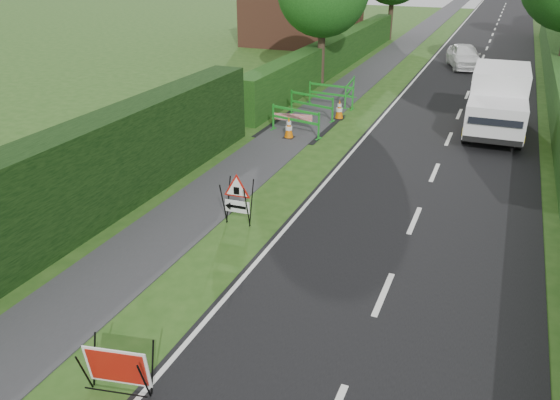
% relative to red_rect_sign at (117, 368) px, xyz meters
% --- Properties ---
extents(ground, '(120.00, 120.00, 0.00)m').
position_rel_red_rect_sign_xyz_m(ground, '(0.68, 3.17, -0.49)').
color(ground, '#234915').
rests_on(ground, ground).
extents(road_surface, '(6.00, 90.00, 0.02)m').
position_rel_red_rect_sign_xyz_m(road_surface, '(3.18, 38.17, -0.49)').
color(road_surface, black).
rests_on(road_surface, ground).
extents(footpath, '(2.00, 90.00, 0.02)m').
position_rel_red_rect_sign_xyz_m(footpath, '(-2.32, 38.17, -0.49)').
color(footpath, '#2D2D30').
rests_on(footpath, ground).
extents(hedge_west_near, '(1.10, 18.00, 2.50)m').
position_rel_red_rect_sign_xyz_m(hedge_west_near, '(-4.32, 3.17, -0.49)').
color(hedge_west_near, black).
rests_on(hedge_west_near, ground).
extents(hedge_west_far, '(1.00, 24.00, 1.80)m').
position_rel_red_rect_sign_xyz_m(hedge_west_far, '(-4.32, 25.17, -0.49)').
color(hedge_west_far, '#14380F').
rests_on(hedge_west_far, ground).
extents(house_west, '(7.50, 7.40, 7.88)m').
position_rel_red_rect_sign_xyz_m(house_west, '(-9.32, 33.17, 2.40)').
color(house_west, brown).
rests_on(house_west, ground).
extents(red_rect_sign, '(1.10, 0.79, 0.86)m').
position_rel_red_rect_sign_xyz_m(red_rect_sign, '(0.00, 0.00, 0.00)').
color(red_rect_sign, black).
rests_on(red_rect_sign, ground).
extents(triangle_sign, '(0.83, 0.83, 1.15)m').
position_rel_red_rect_sign_xyz_m(triangle_sign, '(-0.88, 5.74, 0.31)').
color(triangle_sign, black).
rests_on(triangle_sign, ground).
extents(works_van, '(2.08, 5.03, 2.27)m').
position_rel_red_rect_sign_xyz_m(works_van, '(4.59, 16.24, 0.71)').
color(works_van, silver).
rests_on(works_van, ground).
extents(traffic_cone_0, '(0.38, 0.38, 0.79)m').
position_rel_red_rect_sign_xyz_m(traffic_cone_0, '(5.54, 15.42, -0.10)').
color(traffic_cone_0, black).
rests_on(traffic_cone_0, ground).
extents(traffic_cone_1, '(0.38, 0.38, 0.79)m').
position_rel_red_rect_sign_xyz_m(traffic_cone_1, '(5.49, 16.31, -0.10)').
color(traffic_cone_1, black).
rests_on(traffic_cone_1, ground).
extents(traffic_cone_2, '(0.38, 0.38, 0.79)m').
position_rel_red_rect_sign_xyz_m(traffic_cone_2, '(5.21, 18.72, -0.10)').
color(traffic_cone_2, black).
rests_on(traffic_cone_2, ground).
extents(traffic_cone_3, '(0.38, 0.38, 0.79)m').
position_rel_red_rect_sign_xyz_m(traffic_cone_3, '(-2.21, 12.60, -0.10)').
color(traffic_cone_3, black).
rests_on(traffic_cone_3, ground).
extents(traffic_cone_4, '(0.38, 0.38, 0.79)m').
position_rel_red_rect_sign_xyz_m(traffic_cone_4, '(-1.24, 15.65, -0.10)').
color(traffic_cone_4, black).
rests_on(traffic_cone_4, ground).
extents(ped_barrier_0, '(2.09, 0.79, 1.00)m').
position_rel_red_rect_sign_xyz_m(ped_barrier_0, '(-2.14, 13.08, 0.14)').
color(ped_barrier_0, '#18871F').
rests_on(ped_barrier_0, ground).
extents(ped_barrier_1, '(2.08, 0.87, 1.00)m').
position_rel_red_rect_sign_xyz_m(ped_barrier_1, '(-2.32, 15.34, 0.14)').
color(ped_barrier_1, '#18871F').
rests_on(ped_barrier_1, ground).
extents(ped_barrier_2, '(2.08, 0.53, 1.00)m').
position_rel_red_rect_sign_xyz_m(ped_barrier_2, '(-2.12, 17.27, 0.14)').
color(ped_barrier_2, '#18871F').
rests_on(ped_barrier_2, ground).
extents(ped_barrier_3, '(0.55, 2.08, 1.00)m').
position_rel_red_rect_sign_xyz_m(ped_barrier_3, '(-1.54, 18.17, 0.14)').
color(ped_barrier_3, '#18871F').
rests_on(ped_barrier_3, ground).
extents(redwhite_plank, '(1.49, 0.29, 0.25)m').
position_rel_red_rect_sign_xyz_m(redwhite_plank, '(-2.50, 13.70, -0.49)').
color(redwhite_plank, red).
rests_on(redwhite_plank, ground).
extents(hatchback_car, '(2.59, 4.19, 1.33)m').
position_rel_red_rect_sign_xyz_m(hatchback_car, '(2.33, 28.25, 0.17)').
color(hatchback_car, white).
rests_on(hatchback_car, ground).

